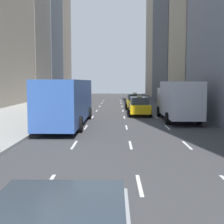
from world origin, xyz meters
TOP-DOWN VIEW (x-y plane):
  - sidewalk_left at (-7.00, 27.00)m, footprint 8.00×66.00m
  - lane_markings at (2.60, 23.00)m, footprint 5.72×56.00m
  - building_row_left at (-14.00, 46.98)m, footprint 6.00×87.34m
  - taxi_lead at (4.00, 34.39)m, footprint 2.02×4.40m
  - taxi_second at (4.00, 27.36)m, footprint 2.02×4.40m
  - city_bus at (-1.61, 21.04)m, footprint 2.80×11.61m
  - box_truck at (6.80, 23.58)m, footprint 2.58×8.40m

SIDE VIEW (x-z plane):
  - lane_markings at x=2.60m, z-range 0.00..0.01m
  - sidewalk_left at x=-7.00m, z-range 0.00..0.15m
  - taxi_lead at x=4.00m, z-range -0.05..1.82m
  - taxi_second at x=4.00m, z-range -0.05..1.82m
  - box_truck at x=6.80m, z-range 0.14..3.29m
  - city_bus at x=-1.61m, z-range 0.16..3.41m
  - building_row_left at x=-14.00m, z-range -3.07..32.50m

